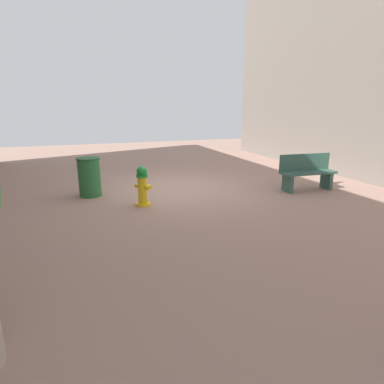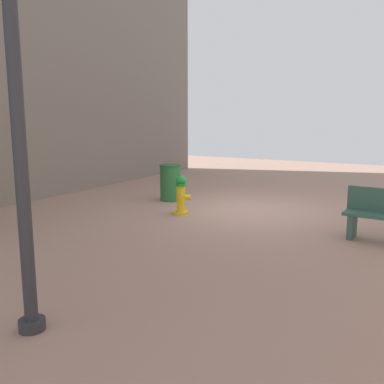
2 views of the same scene
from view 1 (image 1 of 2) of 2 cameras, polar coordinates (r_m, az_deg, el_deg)
ground_plane at (r=8.78m, az=-2.79°, el=0.65°), size 23.40×23.40×0.00m
fire_hydrant at (r=7.27m, az=-8.77°, el=1.08°), size 0.40×0.41×0.90m
bench_near at (r=9.06m, az=19.69°, el=3.39°), size 1.53×0.52×0.95m
trash_bin at (r=8.33m, az=-17.73°, el=2.55°), size 0.56×0.56×0.96m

